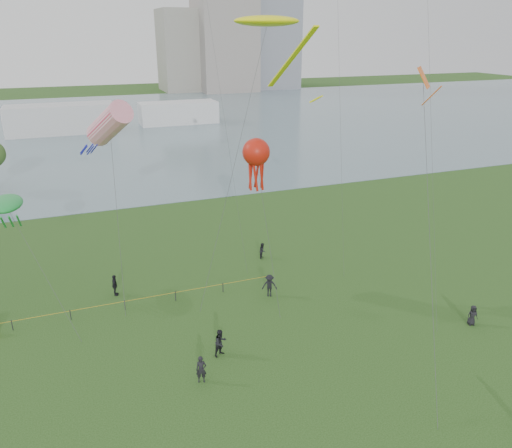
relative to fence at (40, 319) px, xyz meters
name	(u,v)px	position (x,y,z in m)	size (l,w,h in m)	color
ground_plane	(319,415)	(14.92, -15.60, -0.55)	(400.00, 400.00, 0.00)	#1D3D13
lake	(118,126)	(14.92, 84.40, -0.53)	(400.00, 120.00, 0.08)	slate
building_mid	(225,36)	(60.92, 146.40, 18.45)	(20.00, 20.00, 38.00)	gray
building_low	(183,51)	(46.92, 152.40, 13.45)	(16.00, 18.00, 28.00)	gray
pavilion_left	(61,119)	(2.92, 79.40, 2.45)	(22.00, 8.00, 6.00)	silver
pavilion_right	(178,113)	(28.92, 82.40, 1.95)	(18.00, 7.00, 5.00)	silver
fence	(40,319)	(0.00, 0.00, 0.00)	(24.07, 0.07, 1.05)	black
spectator_a	(221,343)	(11.39, -8.25, 0.41)	(0.94, 0.73, 1.93)	black
spectator_b	(269,285)	(17.49, -1.97, 0.40)	(1.24, 0.71, 1.92)	black
spectator_c	(115,285)	(5.69, 2.66, 0.36)	(1.07, 0.45, 1.83)	black
spectator_d	(473,315)	(29.84, -11.29, 0.23)	(0.77, 0.50, 1.58)	black
spectator_f	(201,369)	(9.47, -10.44, 0.34)	(0.65, 0.43, 1.79)	black
spectator_g	(263,251)	(19.68, 5.08, 0.22)	(0.75, 0.59, 1.54)	black
kite_stingray	(268,22)	(17.90, -0.09, 20.37)	(8.85, 10.01, 21.39)	#3F3F42
kite_windsock	(109,124)	(6.75, 4.39, 13.18)	(4.31, 7.97, 15.70)	#3F3F42
kite_creature	(6,204)	(-1.56, 6.41, 7.08)	(5.54, 12.03, 8.11)	#3F3F42
kite_octopus	(256,153)	(16.65, -1.11, 11.26)	(2.08, 5.37, 12.95)	#3F3F42
kite_delta	(425,94)	(24.27, -9.95, 16.19)	(4.79, 10.32, 18.31)	#3F3F42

